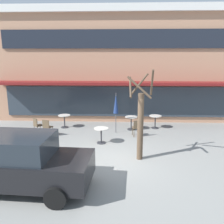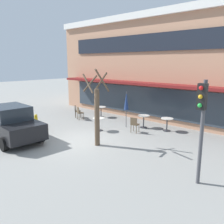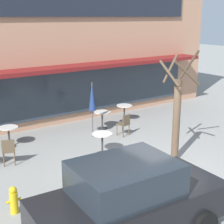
% 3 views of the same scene
% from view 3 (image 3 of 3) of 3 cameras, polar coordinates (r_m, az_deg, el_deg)
% --- Properties ---
extents(ground_plane, '(80.00, 80.00, 0.00)m').
position_cam_3_polar(ground_plane, '(10.89, 7.02, -9.66)').
color(ground_plane, gray).
extents(building_facade, '(17.37, 9.10, 7.15)m').
position_cam_3_polar(building_facade, '(18.47, -14.17, 11.93)').
color(building_facade, tan).
rests_on(building_facade, ground).
extents(cafe_table_near_wall, '(0.70, 0.70, 0.76)m').
position_cam_3_polar(cafe_table_near_wall, '(15.50, 2.06, 0.26)').
color(cafe_table_near_wall, '#333338').
rests_on(cafe_table_near_wall, ground).
extents(cafe_table_streetside, '(0.70, 0.70, 0.76)m').
position_cam_3_polar(cafe_table_streetside, '(11.84, -1.63, -4.69)').
color(cafe_table_streetside, '#333338').
rests_on(cafe_table_streetside, ground).
extents(cafe_table_by_tree, '(0.70, 0.70, 0.76)m').
position_cam_3_polar(cafe_table_by_tree, '(14.47, -1.64, -0.87)').
color(cafe_table_by_tree, '#333338').
rests_on(cafe_table_by_tree, ground).
extents(cafe_table_mid_patio, '(0.70, 0.70, 0.76)m').
position_cam_3_polar(cafe_table_mid_patio, '(13.04, -16.79, -3.43)').
color(cafe_table_mid_patio, '#333338').
rests_on(cafe_table_mid_patio, ground).
extents(patio_umbrella_green_folded, '(0.28, 0.28, 2.20)m').
position_cam_3_polar(patio_umbrella_green_folded, '(13.22, -3.33, 2.51)').
color(patio_umbrella_green_folded, '#4C4C51').
rests_on(patio_umbrella_green_folded, ground).
extents(cafe_chair_0, '(0.47, 0.47, 0.89)m').
position_cam_3_polar(cafe_chair_0, '(13.64, 2.08, -1.87)').
color(cafe_chair_0, brown).
rests_on(cafe_chair_0, ground).
extents(cafe_chair_1, '(0.51, 0.51, 0.89)m').
position_cam_3_polar(cafe_chair_1, '(11.48, -16.82, -6.02)').
color(cafe_chair_1, brown).
rests_on(cafe_chair_1, ground).
extents(parked_sedan, '(4.29, 2.19, 1.76)m').
position_cam_3_polar(parked_sedan, '(7.49, 2.85, -14.44)').
color(parked_sedan, black).
rests_on(parked_sedan, ground).
extents(street_tree, '(1.04, 1.03, 3.65)m').
position_cam_3_polar(street_tree, '(11.25, 10.72, -0.16)').
color(street_tree, brown).
rests_on(street_tree, ground).
extents(fire_hydrant, '(0.36, 0.20, 0.71)m').
position_cam_3_polar(fire_hydrant, '(8.88, -16.02, -13.85)').
color(fire_hydrant, gold).
rests_on(fire_hydrant, ground).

